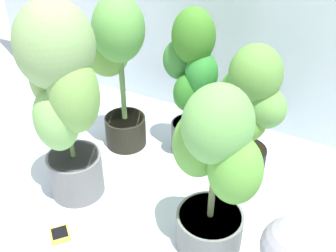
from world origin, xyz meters
The scene contains 8 objects.
ground_plane centered at (0.00, 0.00, 0.00)m, with size 8.00×8.00×0.00m, color silver.
potted_plant_front_right centered at (0.33, -0.06, 0.42)m, with size 0.44×0.32×0.74m.
potted_plant_front_left centered at (-0.34, -0.06, 0.55)m, with size 0.44×0.42×0.93m.
potted_plant_back_right centered at (0.31, 0.42, 0.40)m, with size 0.40×0.33×0.69m.
potted_plant_back_center centered at (-0.01, 0.47, 0.44)m, with size 0.34×0.29×0.78m.
potted_plant_back_left centered at (-0.36, 0.37, 0.50)m, with size 0.39×0.32×0.82m.
hygrometer_box centered at (-0.24, -0.32, 0.01)m, with size 0.11×0.11×0.03m.
floor_fan centered at (0.66, -0.14, 0.23)m, with size 0.27×0.27×0.35m.
Camera 1 is at (0.70, -1.14, 1.38)m, focal length 44.18 mm.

